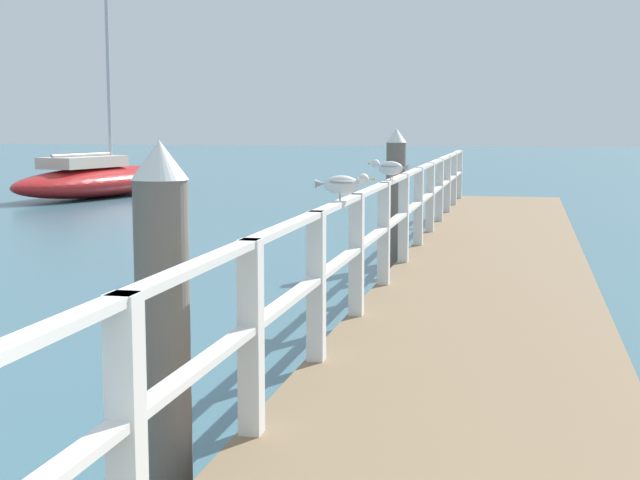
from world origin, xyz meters
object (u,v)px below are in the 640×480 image
object	(u,v)px
dock_piling_far	(396,197)
boat_0	(102,179)
dock_piling_near	(163,331)
seagull_background	(390,167)
seagull_foreground	(342,184)

from	to	relation	value
dock_piling_far	boat_0	xyz separation A→B (m)	(-9.74, 10.85, -0.52)
dock_piling_near	seagull_background	distance (m)	5.63
dock_piling_near	dock_piling_far	bearing A→B (deg)	90.00
boat_0	dock_piling_far	bearing A→B (deg)	-35.14
seagull_foreground	seagull_background	xyz separation A→B (m)	(-0.02, 2.76, 0.00)
dock_piling_near	boat_0	size ratio (longest dim) A/B	0.25
seagull_foreground	boat_0	bearing A→B (deg)	-162.30
dock_piling_far	seagull_background	world-z (taller)	dock_piling_far
boat_0	seagull_foreground	bearing A→B (deg)	-46.04
dock_piling_near	seagull_background	size ratio (longest dim) A/B	4.20
seagull_background	boat_0	world-z (taller)	boat_0
dock_piling_far	seagull_foreground	xyz separation A→B (m)	(0.39, -5.99, 0.59)
dock_piling_far	seagull_background	bearing A→B (deg)	-83.43
dock_piling_far	seagull_background	distance (m)	3.30
dock_piling_near	dock_piling_far	distance (m)	8.82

